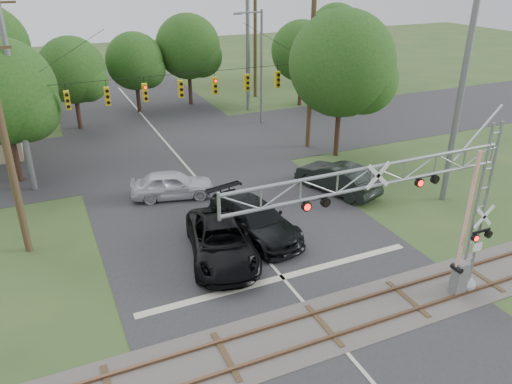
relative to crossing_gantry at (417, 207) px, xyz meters
name	(u,v)px	position (x,y,z in m)	size (l,w,h in m)	color
ground	(354,361)	(-3.40, -1.64, -4.56)	(160.00, 160.00, 0.00)	#2C4922
road_main	(243,232)	(-3.40, 8.36, -4.55)	(14.00, 90.00, 0.02)	#272729
road_cross	(170,147)	(-3.40, 22.36, -4.55)	(90.00, 12.00, 0.02)	#272729
railroad_track	(324,325)	(-3.40, 0.36, -4.53)	(90.00, 3.20, 0.17)	#4D4743
crossing_gantry	(417,207)	(0.00, 0.00, 0.00)	(11.45, 0.94, 7.32)	gray
traffic_signal_span	(194,82)	(-2.53, 18.36, 1.09)	(19.34, 0.36, 11.50)	slate
pickup_black	(221,241)	(-5.22, 6.55, -3.69)	(2.87, 6.23, 1.73)	black
car_dark	(255,219)	(-2.96, 7.85, -3.68)	(2.47, 6.08, 1.76)	black
sedan_silver	(172,184)	(-5.53, 13.90, -3.75)	(1.92, 4.76, 1.62)	silver
suv_dark	(337,178)	(3.72, 10.64, -3.67)	(1.87, 5.37, 1.77)	black
streetlight	(259,62)	(5.24, 25.24, 0.60)	(2.46, 0.26, 9.22)	slate
utility_poles	(210,63)	(-0.47, 21.07, 1.62)	(26.26, 27.12, 14.35)	#45361F
treeline	(159,55)	(-1.92, 29.77, 0.97)	(54.84, 28.17, 10.01)	#362118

